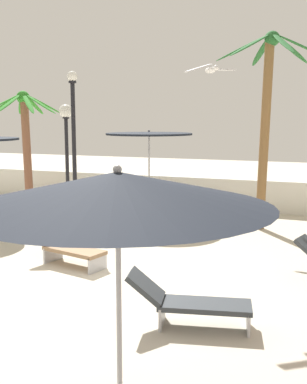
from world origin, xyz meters
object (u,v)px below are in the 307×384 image
at_px(patio_umbrella_1, 149,137).
at_px(lounge_chair_1, 189,302).
at_px(palm_tree_2, 25,130).
at_px(lamp_post_1, 74,144).
at_px(lounge_chair_2, 66,246).
at_px(palm_tree_1, 267,105).
at_px(seagull_2, 211,69).
at_px(lamp_post_0, 66,139).
at_px(patio_umbrella_3, 118,192).

xyz_separation_m(patio_umbrella_1, lounge_chair_1, (3.58, -7.41, -2.17)).
xyz_separation_m(palm_tree_2, lamp_post_1, (3.56, -2.63, -0.30)).
relative_size(patio_umbrella_1, lounge_chair_2, 1.43).
relative_size(palm_tree_1, seagull_2, 5.45).
bearing_deg(lounge_chair_2, lounge_chair_1, -31.15).
xyz_separation_m(lounge_chair_1, lounge_chair_2, (-3.39, 2.05, 0.01)).
distance_m(palm_tree_1, lamp_post_1, 5.52).
height_order(lamp_post_1, seagull_2, lamp_post_1).
bearing_deg(palm_tree_2, palm_tree_1, -6.00).
relative_size(palm_tree_1, lamp_post_1, 1.23).
distance_m(lamp_post_1, seagull_2, 5.63).
xyz_separation_m(lamp_post_0, lamp_post_1, (1.36, -1.84, -0.06)).
relative_size(palm_tree_1, lounge_chair_2, 2.81).
bearing_deg(lamp_post_1, lounge_chair_2, -62.99).
bearing_deg(lounge_chair_2, patio_umbrella_1, 92.00).
distance_m(patio_umbrella_3, lounge_chair_2, 6.43).
bearing_deg(lounge_chair_2, lamp_post_0, 120.69).
xyz_separation_m(palm_tree_1, palm_tree_2, (-8.70, 0.91, -0.78)).
bearing_deg(seagull_2, patio_umbrella_3, -84.06).
height_order(patio_umbrella_1, lounge_chair_1, patio_umbrella_1).
relative_size(patio_umbrella_3, lamp_post_1, 0.63).
bearing_deg(lamp_post_0, seagull_2, -36.88).
relative_size(patio_umbrella_1, lamp_post_0, 0.78).
xyz_separation_m(palm_tree_2, lamp_post_0, (2.19, -0.79, -0.24)).
bearing_deg(lounge_chair_1, seagull_2, 98.30).
bearing_deg(patio_umbrella_3, lamp_post_1, 122.70).
height_order(patio_umbrella_1, lamp_post_1, lamp_post_1).
distance_m(patio_umbrella_1, palm_tree_2, 5.05).
height_order(palm_tree_2, lounge_chair_1, palm_tree_2).
xyz_separation_m(palm_tree_2, lounge_chair_1, (8.60, -7.93, -2.33)).
height_order(lamp_post_0, lamp_post_1, lamp_post_1).
distance_m(palm_tree_2, lounge_chair_2, 8.19).
height_order(lamp_post_0, lounge_chair_2, lamp_post_0).
distance_m(lamp_post_0, lounge_chair_1, 9.81).
height_order(palm_tree_1, palm_tree_2, palm_tree_1).
xyz_separation_m(patio_umbrella_1, lamp_post_0, (-2.83, -0.27, -0.09)).
bearing_deg(lounge_chair_1, lamp_post_1, 133.61).
distance_m(patio_umbrella_3, lamp_post_1, 9.69).
bearing_deg(seagull_2, lounge_chair_2, -169.41).
bearing_deg(patio_umbrella_1, palm_tree_2, 174.07).
bearing_deg(patio_umbrella_1, lamp_post_1, -124.80).
bearing_deg(patio_umbrella_1, lamp_post_0, -174.49).
distance_m(palm_tree_2, lamp_post_0, 2.35).
height_order(palm_tree_1, seagull_2, palm_tree_1).
bearing_deg(palm_tree_2, lounge_chair_2, -48.44).
relative_size(patio_umbrella_3, lamp_post_0, 0.78).
bearing_deg(lamp_post_0, lamp_post_1, -53.44).
bearing_deg(palm_tree_1, lamp_post_1, -161.50).
relative_size(palm_tree_2, lounge_chair_2, 2.11).
xyz_separation_m(patio_umbrella_1, lounge_chair_2, (0.19, -5.36, -2.17)).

